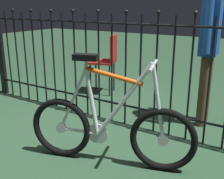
{
  "coord_description": "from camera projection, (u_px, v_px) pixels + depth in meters",
  "views": [
    {
      "loc": [
        1.54,
        -1.89,
        1.31
      ],
      "look_at": [
        0.18,
        0.2,
        0.55
      ],
      "focal_mm": 44.99,
      "sensor_mm": 36.0,
      "label": 1
    }
  ],
  "objects": [
    {
      "name": "iron_fence",
      "position": [
        118.0,
        66.0,
        3.08
      ],
      "size": [
        4.26,
        0.07,
        1.34
      ],
      "color": "black",
      "rests_on": "ground"
    },
    {
      "name": "person_visitor",
      "position": [
        209.0,
        41.0,
        2.97
      ],
      "size": [
        0.21,
        0.47,
        1.58
      ],
      "color": "#4C3823",
      "rests_on": "ground"
    },
    {
      "name": "ground_plane",
      "position": [
        85.0,
        146.0,
        2.7
      ],
      "size": [
        20.0,
        20.0,
        0.0
      ],
      "primitive_type": "plane",
      "color": "#2A4931"
    },
    {
      "name": "chair_red",
      "position": [
        107.0,
        58.0,
        4.17
      ],
      "size": [
        0.47,
        0.47,
        0.88
      ],
      "color": "black",
      "rests_on": "ground"
    },
    {
      "name": "bicycle",
      "position": [
        109.0,
        128.0,
        2.34
      ],
      "size": [
        1.38,
        0.54,
        0.94
      ],
      "color": "black",
      "rests_on": "ground"
    }
  ]
}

